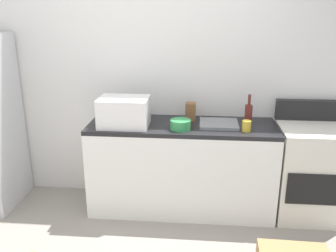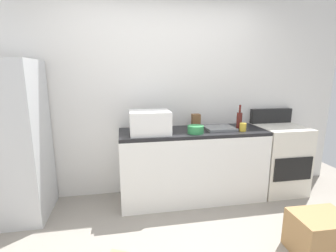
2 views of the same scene
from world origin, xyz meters
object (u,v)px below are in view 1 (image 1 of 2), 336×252
object	(u,v)px
stove_oven	(307,170)
wine_bottle	(248,114)
knife_block	(191,112)
mixing_bowl	(180,124)
microwave	(124,112)
coffee_mug	(247,126)

from	to	relation	value
stove_oven	wine_bottle	size ratio (longest dim) A/B	3.67
knife_block	mixing_bowl	world-z (taller)	knife_block
stove_oven	mixing_bowl	xyz separation A→B (m)	(-1.23, -0.15, 0.48)
knife_block	microwave	bearing A→B (deg)	-160.67
stove_oven	knife_block	size ratio (longest dim) A/B	6.11
knife_block	mixing_bowl	bearing A→B (deg)	-107.07
stove_oven	microwave	bearing A→B (deg)	-176.84
microwave	wine_bottle	bearing A→B (deg)	5.50
wine_bottle	knife_block	bearing A→B (deg)	169.19
coffee_mug	mixing_bowl	world-z (taller)	coffee_mug
microwave	mixing_bowl	distance (m)	0.54
stove_oven	microwave	xyz separation A→B (m)	(-1.76, -0.10, 0.57)
coffee_mug	knife_block	xyz separation A→B (m)	(-0.51, 0.27, 0.04)
stove_oven	mixing_bowl	size ratio (longest dim) A/B	5.79
stove_oven	mixing_bowl	world-z (taller)	stove_oven
wine_bottle	coffee_mug	world-z (taller)	wine_bottle
microwave	wine_bottle	distance (m)	1.17
wine_bottle	mixing_bowl	bearing A→B (deg)	-165.17
stove_oven	wine_bottle	world-z (taller)	wine_bottle
wine_bottle	knife_block	world-z (taller)	wine_bottle
stove_oven	microwave	size ratio (longest dim) A/B	2.39
microwave	wine_bottle	xyz separation A→B (m)	(1.16, 0.11, -0.03)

